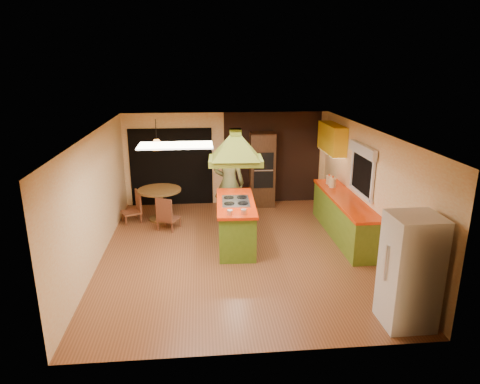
{
  "coord_description": "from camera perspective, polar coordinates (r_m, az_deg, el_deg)",
  "views": [
    {
      "loc": [
        -0.69,
        -8.11,
        3.8
      ],
      "look_at": [
        0.1,
        0.46,
        1.15
      ],
      "focal_mm": 32.0,
      "sensor_mm": 36.0,
      "label": 1
    }
  ],
  "objects": [
    {
      "name": "man",
      "position": [
        10.22,
        -1.48,
        1.17
      ],
      "size": [
        0.81,
        0.61,
        1.99
      ],
      "primitive_type": "imported",
      "rotation": [
        0.0,
        0.0,
        2.95
      ],
      "color": "brown",
      "rests_on": "ground"
    },
    {
      "name": "ground",
      "position": [
        8.98,
        -0.4,
        -7.92
      ],
      "size": [
        6.5,
        6.5,
        0.0
      ],
      "primitive_type": "plane",
      "color": "brown",
      "rests_on": "ground"
    },
    {
      "name": "room_walls",
      "position": [
        8.53,
        -0.41,
        -0.29
      ],
      "size": [
        5.5,
        6.5,
        6.5
      ],
      "color": "#FFE5B6",
      "rests_on": "ground"
    },
    {
      "name": "chair_near",
      "position": [
        10.13,
        -9.49,
        -2.75
      ],
      "size": [
        0.59,
        0.59,
        0.8
      ],
      "primitive_type": null,
      "rotation": [
        0.0,
        0.0,
        2.67
      ],
      "color": "brown",
      "rests_on": "ground"
    },
    {
      "name": "window_right",
      "position": [
        9.38,
        16.04,
        3.95
      ],
      "size": [
        0.12,
        1.35,
        1.06
      ],
      "color": "black",
      "rests_on": "room_walls"
    },
    {
      "name": "canister_large",
      "position": [
        10.37,
        12.25,
        1.26
      ],
      "size": [
        0.16,
        0.16,
        0.24
      ],
      "primitive_type": "cylinder",
      "rotation": [
        0.0,
        0.0,
        0.01
      ],
      "color": "beige",
      "rests_on": "right_counter"
    },
    {
      "name": "canister_small",
      "position": [
        10.5,
        12.03,
        1.24
      ],
      "size": [
        0.15,
        0.15,
        0.16
      ],
      "primitive_type": "cylinder",
      "rotation": [
        0.0,
        0.0,
        0.35
      ],
      "color": "#EFE4C1",
      "rests_on": "right_counter"
    },
    {
      "name": "range_hood",
      "position": [
        8.64,
        -0.6,
        6.76
      ],
      "size": [
        1.12,
        0.84,
        0.8
      ],
      "rotation": [
        0.0,
        0.0,
        -0.05
      ],
      "color": "#5F6A1A",
      "rests_on": "ceiling_plane"
    },
    {
      "name": "fluor_panel",
      "position": [
        7.05,
        -8.58,
        6.16
      ],
      "size": [
        1.2,
        0.6,
        0.03
      ],
      "primitive_type": "cube",
      "color": "white",
      "rests_on": "ceiling_plane"
    },
    {
      "name": "dining_table",
      "position": [
        10.72,
        -10.63,
        -0.82
      ],
      "size": [
        1.06,
        1.06,
        0.79
      ],
      "rotation": [
        0.0,
        0.0,
        -0.23
      ],
      "color": "brown",
      "rests_on": "ground"
    },
    {
      "name": "wall_oven",
      "position": [
        11.52,
        2.95,
        3.0
      ],
      "size": [
        0.67,
        0.62,
        1.99
      ],
      "rotation": [
        0.0,
        0.0,
        -0.03
      ],
      "color": "#4A2B17",
      "rests_on": "ground"
    },
    {
      "name": "ceiling_plane",
      "position": [
        8.24,
        -0.43,
        8.03
      ],
      "size": [
        6.5,
        6.5,
        0.0
      ],
      "primitive_type": "plane",
      "rotation": [
        3.14,
        0.0,
        0.0
      ],
      "color": "silver",
      "rests_on": "room_walls"
    },
    {
      "name": "upper_cabinets",
      "position": [
        10.97,
        12.16,
        7.02
      ],
      "size": [
        0.34,
        1.4,
        0.7
      ],
      "primitive_type": "cube",
      "color": "yellow",
      "rests_on": "room_walls"
    },
    {
      "name": "nook_opening",
      "position": [
        11.7,
        -9.13,
        3.29
      ],
      "size": [
        2.2,
        0.03,
        2.1
      ],
      "primitive_type": "cube",
      "color": "black",
      "rests_on": "ground"
    },
    {
      "name": "chair_left",
      "position": [
        10.77,
        -14.34,
        -1.93
      ],
      "size": [
        0.56,
        0.56,
        0.78
      ],
      "primitive_type": null,
      "rotation": [
        0.0,
        0.0,
        -1.16
      ],
      "color": "brown",
      "rests_on": "ground"
    },
    {
      "name": "brick_panel",
      "position": [
        11.79,
        4.32,
        4.56
      ],
      "size": [
        2.64,
        0.03,
        2.5
      ],
      "primitive_type": "cube",
      "color": "#381E14",
      "rests_on": "ground"
    },
    {
      "name": "right_counter",
      "position": [
        9.84,
        13.67,
        -3.22
      ],
      "size": [
        0.62,
        3.05,
        0.92
      ],
      "color": "olive",
      "rests_on": "ground"
    },
    {
      "name": "pendant_lamp",
      "position": [
        10.39,
        -11.03,
        6.25
      ],
      "size": [
        0.44,
        0.44,
        0.23
      ],
      "primitive_type": "cone",
      "rotation": [
        0.0,
        0.0,
        -0.25
      ],
      "color": "#FF9E3F",
      "rests_on": "ceiling_plane"
    },
    {
      "name": "kitchen_island",
      "position": [
        9.12,
        -0.57,
        -4.14
      ],
      "size": [
        0.86,
        1.99,
        0.99
      ],
      "rotation": [
        0.0,
        0.0,
        -0.04
      ],
      "color": "#5C8721",
      "rests_on": "ground"
    },
    {
      "name": "canister_medium",
      "position": [
        10.65,
        11.78,
        1.61
      ],
      "size": [
        0.19,
        0.19,
        0.2
      ],
      "primitive_type": "cylinder",
      "rotation": [
        0.0,
        0.0,
        -0.38
      ],
      "color": "beige",
      "rests_on": "right_counter"
    },
    {
      "name": "refrigerator",
      "position": [
        6.8,
        21.73,
        -9.79
      ],
      "size": [
        0.72,
        0.68,
        1.73
      ],
      "primitive_type": "cube",
      "rotation": [
        0.0,
        0.0,
        0.01
      ],
      "color": "white",
      "rests_on": "ground"
    }
  ]
}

